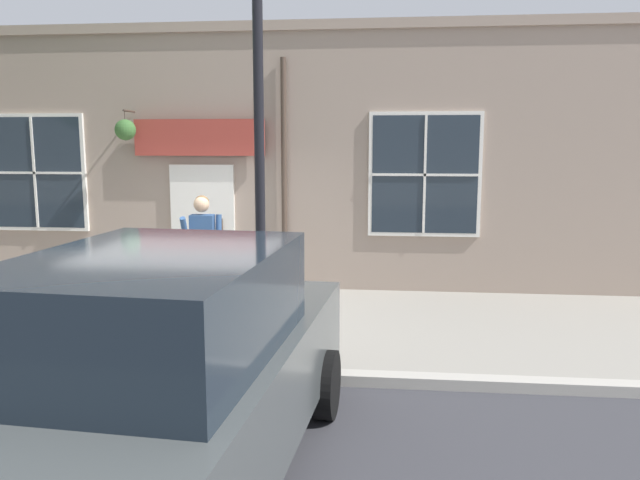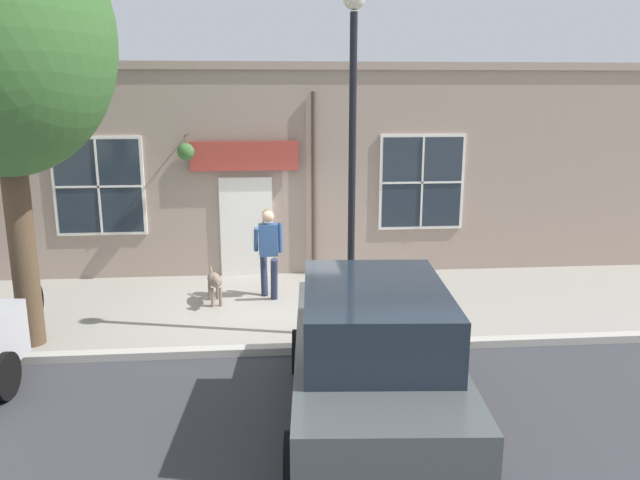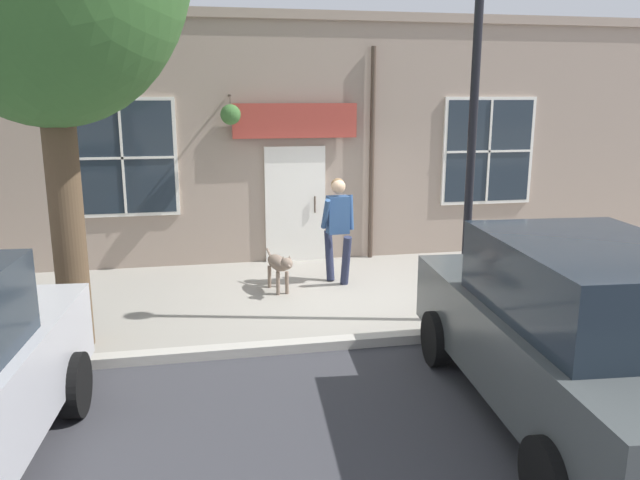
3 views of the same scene
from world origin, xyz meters
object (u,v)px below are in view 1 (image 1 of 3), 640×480
at_px(parked_car_mid_block, 167,373).
at_px(street_lamp, 258,52).
at_px(pedestrian_walking, 203,242).
at_px(dog_on_leash, 131,284).

height_order(parked_car_mid_block, street_lamp, street_lamp).
bearing_deg(street_lamp, pedestrian_walking, -148.03).
height_order(pedestrian_walking, parked_car_mid_block, parked_car_mid_block).
height_order(pedestrian_walking, dog_on_leash, pedestrian_walking).
bearing_deg(dog_on_leash, pedestrian_walking, 106.79).
distance_m(pedestrian_walking, street_lamp, 3.38).
xyz_separation_m(dog_on_leash, street_lamp, (1.75, 2.27, 2.97)).
bearing_deg(street_lamp, parked_car_mid_block, -2.49).
bearing_deg(pedestrian_walking, parked_car_mid_block, 13.64).
xyz_separation_m(pedestrian_walking, street_lamp, (2.05, 1.28, 2.37)).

